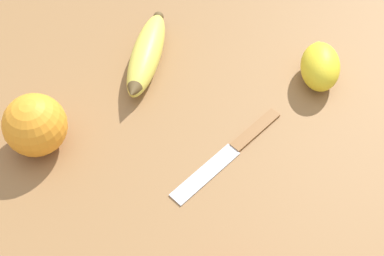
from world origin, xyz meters
The scene contains 5 objects.
ground_plane centered at (0.00, 0.00, 0.00)m, with size 3.00×3.00×0.00m, color olive.
banana centered at (0.13, -0.11, 0.02)m, with size 0.04×0.19×0.04m.
orange centered at (0.24, 0.06, 0.04)m, with size 0.08×0.08×0.08m.
lemon centered at (-0.12, -0.13, 0.03)m, with size 0.06×0.09×0.06m.
paring_knife centered at (-0.02, 0.02, 0.00)m, with size 0.13×0.17×0.01m.
Camera 1 is at (-0.04, 0.43, 0.60)m, focal length 50.00 mm.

